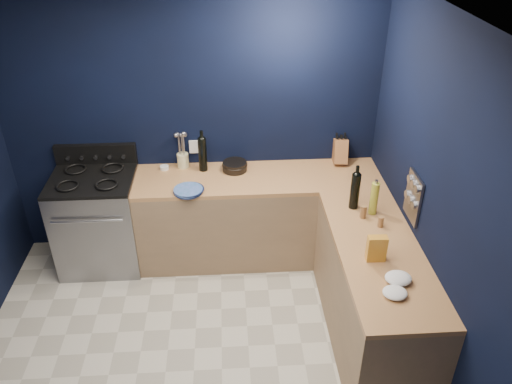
{
  "coord_description": "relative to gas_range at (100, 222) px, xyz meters",
  "views": [
    {
      "loc": [
        0.32,
        -2.67,
        3.26
      ],
      "look_at": [
        0.55,
        1.0,
        1.0
      ],
      "focal_mm": 35.68,
      "sensor_mm": 36.0,
      "label": 1
    }
  ],
  "objects": [
    {
      "name": "crouton_bag",
      "position": [
        2.3,
        -1.25,
        0.54
      ],
      "size": [
        0.14,
        0.07,
        0.2
      ],
      "primitive_type": "cube",
      "rotation": [
        0.0,
        0.0,
        -0.03
      ],
      "color": "#BD3E29",
      "rests_on": "top_right"
    },
    {
      "name": "oil_bottle",
      "position": [
        2.43,
        -0.65,
        0.58
      ],
      "size": [
        0.09,
        0.09,
        0.29
      ],
      "primitive_type": "cylinder",
      "rotation": [
        0.0,
        0.0,
        -0.41
      ],
      "color": "#AAAE32",
      "rests_on": "top_right"
    },
    {
      "name": "gas_range",
      "position": [
        0.0,
        0.0,
        0.0
      ],
      "size": [
        0.76,
        0.66,
        0.92
      ],
      "primitive_type": "cube",
      "color": "gray",
      "rests_on": "floor"
    },
    {
      "name": "oven_door",
      "position": [
        0.0,
        -0.32,
        -0.01
      ],
      "size": [
        0.59,
        0.02,
        0.42
      ],
      "primitive_type": "cube",
      "color": "black",
      "rests_on": "gas_range"
    },
    {
      "name": "top_back",
      "position": [
        1.53,
        0.02,
        0.42
      ],
      "size": [
        2.3,
        0.63,
        0.04
      ],
      "primitive_type": "cube",
      "color": "brown",
      "rests_on": "cab_back"
    },
    {
      "name": "wine_bottle_back",
      "position": [
        1.02,
        0.18,
        0.6
      ],
      "size": [
        0.11,
        0.11,
        0.33
      ],
      "primitive_type": "cylinder",
      "rotation": [
        0.0,
        0.0,
        -0.41
      ],
      "color": "black",
      "rests_on": "top_back"
    },
    {
      "name": "wall_right",
      "position": [
        2.69,
        -1.42,
        0.84
      ],
      "size": [
        0.02,
        3.5,
        2.6
      ],
      "primitive_type": "cube",
      "color": "black",
      "rests_on": "ground"
    },
    {
      "name": "knife_block",
      "position": [
        2.34,
        0.27,
        0.56
      ],
      "size": [
        0.15,
        0.29,
        0.29
      ],
      "primitive_type": "cube",
      "rotation": [
        -0.31,
        0.0,
        -0.08
      ],
      "color": "brown",
      "rests_on": "top_back"
    },
    {
      "name": "spice_jar_near",
      "position": [
        2.34,
        -0.71,
        0.5
      ],
      "size": [
        0.07,
        0.07,
        0.11
      ],
      "primitive_type": "cylinder",
      "rotation": [
        0.0,
        0.0,
        -0.38
      ],
      "color": "olive",
      "rests_on": "top_right"
    },
    {
      "name": "cooktop",
      "position": [
        0.0,
        0.0,
        0.48
      ],
      "size": [
        0.76,
        0.66,
        0.03
      ],
      "primitive_type": "cube",
      "color": "black",
      "rests_on": "gas_range"
    },
    {
      "name": "towel_front",
      "position": [
        2.39,
        -1.5,
        0.47
      ],
      "size": [
        0.2,
        0.18,
        0.07
      ],
      "primitive_type": "ellipsoid",
      "rotation": [
        0.0,
        0.0,
        0.12
      ],
      "color": "white",
      "rests_on": "top_right"
    },
    {
      "name": "top_right",
      "position": [
        2.37,
        -1.13,
        0.42
      ],
      "size": [
        0.63,
        1.67,
        0.04
      ],
      "primitive_type": "cube",
      "color": "brown",
      "rests_on": "cab_right"
    },
    {
      "name": "spice_jar_far",
      "position": [
        2.45,
        -0.84,
        0.49
      ],
      "size": [
        0.06,
        0.06,
        0.09
      ],
      "primitive_type": "cylinder",
      "rotation": [
        0.0,
        0.0,
        -0.26
      ],
      "color": "olive",
      "rests_on": "top_right"
    },
    {
      "name": "ramekin",
      "position": [
        0.64,
        0.22,
        0.46
      ],
      "size": [
        0.1,
        0.1,
        0.03
      ],
      "primitive_type": "cylinder",
      "rotation": [
        0.0,
        0.0,
        -0.15
      ],
      "color": "white",
      "rests_on": "top_back"
    },
    {
      "name": "wall_outlet",
      "position": [
        0.93,
        0.32,
        0.62
      ],
      "size": [
        0.09,
        0.02,
        0.13
      ],
      "primitive_type": "cube",
      "color": "white",
      "rests_on": "wall_back"
    },
    {
      "name": "cab_right",
      "position": [
        2.37,
        -1.13,
        -0.03
      ],
      "size": [
        0.63,
        1.67,
        0.86
      ],
      "primitive_type": "cube",
      "color": "#907050",
      "rests_on": "floor"
    },
    {
      "name": "towel_end",
      "position": [
        2.33,
        -1.63,
        0.46
      ],
      "size": [
        0.2,
        0.19,
        0.05
      ],
      "primitive_type": "ellipsoid",
      "rotation": [
        0.0,
        0.0,
        0.26
      ],
      "color": "white",
      "rests_on": "top_right"
    },
    {
      "name": "lemon_basket",
      "position": [
        1.31,
        0.15,
        0.48
      ],
      "size": [
        0.25,
        0.25,
        0.09
      ],
      "primitive_type": "cylinder",
      "rotation": [
        0.0,
        0.0,
        0.07
      ],
      "color": "black",
      "rests_on": "top_back"
    },
    {
      "name": "floor",
      "position": [
        0.93,
        -1.42,
        -0.47
      ],
      "size": [
        3.5,
        3.5,
        0.02
      ],
      "primitive_type": "cube",
      "color": "beige",
      "rests_on": "ground"
    },
    {
      "name": "ceiling",
      "position": [
        0.93,
        -1.42,
        2.15
      ],
      "size": [
        3.5,
        3.5,
        0.02
      ],
      "primitive_type": "cube",
      "color": "silver",
      "rests_on": "ground"
    },
    {
      "name": "spice_panel",
      "position": [
        2.67,
        -0.87,
        0.72
      ],
      "size": [
        0.02,
        0.28,
        0.38
      ],
      "primitive_type": "cube",
      "color": "gray",
      "rests_on": "wall_right"
    },
    {
      "name": "wall_back",
      "position": [
        0.93,
        0.34,
        0.84
      ],
      "size": [
        3.5,
        0.02,
        2.6
      ],
      "primitive_type": "cube",
      "color": "black",
      "rests_on": "ground"
    },
    {
      "name": "utensil_crock",
      "position": [
        0.82,
        0.26,
        0.51
      ],
      "size": [
        0.12,
        0.12,
        0.14
      ],
      "primitive_type": "cylinder",
      "rotation": [
        0.0,
        0.0,
        -0.11
      ],
      "color": "beige",
      "rests_on": "top_back"
    },
    {
      "name": "plate_stack",
      "position": [
        0.89,
        -0.22,
        0.46
      ],
      "size": [
        0.33,
        0.33,
        0.03
      ],
      "primitive_type": "cylinder",
      "rotation": [
        0.0,
        0.0,
        0.35
      ],
      "color": "#29618E",
      "rests_on": "top_back"
    },
    {
      "name": "wine_bottle_right",
      "position": [
        2.29,
        -0.56,
        0.6
      ],
      "size": [
        0.1,
        0.1,
        0.32
      ],
      "primitive_type": "cylinder",
      "rotation": [
        0.0,
        0.0,
        -0.28
      ],
      "color": "black",
      "rests_on": "top_right"
    },
    {
      "name": "backguard",
      "position": [
        0.0,
        0.3,
        0.58
      ],
      "size": [
        0.76,
        0.06,
        0.2
      ],
      "primitive_type": "cube",
      "color": "black",
      "rests_on": "gas_range"
    },
    {
      "name": "cab_back",
      "position": [
        1.53,
        0.02,
        -0.03
      ],
      "size": [
        2.3,
        0.63,
        0.86
      ],
      "primitive_type": "cube",
      "color": "#907050",
      "rests_on": "floor"
    }
  ]
}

